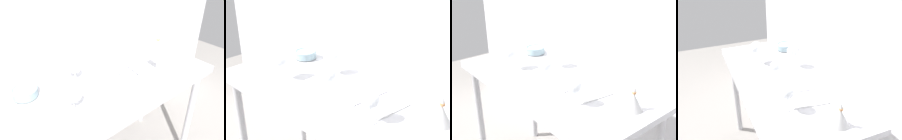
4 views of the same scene
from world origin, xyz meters
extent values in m
cube|color=silver|center=(0.00, 0.49, 1.30)|extent=(3.80, 0.04, 2.60)
cube|color=#B5B5BA|center=(0.00, 0.00, 0.88)|extent=(1.40, 0.64, 0.04)
cube|color=#B5B5BA|center=(0.00, -0.33, 0.88)|extent=(1.40, 0.01, 0.05)
cylinder|color=#B5B5BA|center=(-0.64, -0.26, 0.43)|extent=(0.05, 0.05, 0.86)
cylinder|color=#B5B5BA|center=(-0.64, 0.26, 0.43)|extent=(0.05, 0.05, 0.86)
cylinder|color=white|center=(-0.17, 0.13, 0.90)|extent=(0.08, 0.08, 0.00)
cylinder|color=white|center=(-0.17, 0.13, 0.94)|extent=(0.01, 0.01, 0.07)
sphere|color=white|center=(-0.17, 0.13, 1.02)|extent=(0.09, 0.09, 0.09)
cylinder|color=maroon|center=(-0.17, 0.13, 1.00)|extent=(0.06, 0.06, 0.02)
cylinder|color=white|center=(-0.32, -0.11, 0.90)|extent=(0.07, 0.07, 0.00)
cylinder|color=white|center=(-0.32, -0.11, 0.94)|extent=(0.01, 0.01, 0.08)
sphere|color=white|center=(-0.32, -0.11, 1.02)|extent=(0.10, 0.10, 0.10)
cylinder|color=maroon|center=(-0.32, -0.11, 1.01)|extent=(0.07, 0.07, 0.03)
cylinder|color=white|center=(0.03, -0.08, 0.90)|extent=(0.07, 0.07, 0.00)
cylinder|color=white|center=(0.03, -0.08, 0.95)|extent=(0.01, 0.01, 0.09)
sphere|color=white|center=(0.03, -0.08, 1.03)|extent=(0.08, 0.08, 0.08)
cylinder|color=maroon|center=(0.03, -0.08, 1.01)|extent=(0.06, 0.06, 0.03)
cylinder|color=white|center=(0.32, -0.12, 0.90)|extent=(0.07, 0.07, 0.00)
cylinder|color=white|center=(0.32, -0.12, 0.94)|extent=(0.01, 0.01, 0.07)
sphere|color=white|center=(0.32, -0.12, 1.01)|extent=(0.08, 0.08, 0.08)
cylinder|color=maroon|center=(0.32, -0.12, 1.00)|extent=(0.06, 0.06, 0.02)
cube|color=white|center=(0.13, 0.06, 0.90)|extent=(0.19, 0.25, 0.01)
cube|color=white|center=(0.29, 0.03, 0.90)|extent=(0.19, 0.25, 0.01)
cube|color=#3F3F47|center=(0.21, 0.04, 0.90)|extent=(0.04, 0.23, 0.01)
cube|color=white|center=(-0.13, -0.02, 0.90)|extent=(0.18, 0.24, 0.00)
cylinder|color=#4C4C4C|center=(-0.47, 0.18, 0.90)|extent=(0.14, 0.14, 0.01)
cylinder|color=#8CA8B2|center=(-0.47, 0.18, 0.93)|extent=(0.14, 0.14, 0.04)
torus|color=#8CA8B2|center=(-0.47, 0.18, 0.95)|extent=(0.15, 0.15, 0.01)
cone|color=#B4B4B4|center=(0.56, 0.08, 0.95)|extent=(0.11, 0.11, 0.10)
cylinder|color=#C17F4C|center=(0.56, 0.08, 1.00)|extent=(0.02, 0.02, 0.01)
cone|color=#B4B4B4|center=(0.56, 0.08, 1.03)|extent=(0.02, 0.02, 0.04)
camera|label=1|loc=(-0.77, -0.95, 1.72)|focal=36.91mm
camera|label=2|loc=(1.04, -1.07, 1.69)|focal=49.36mm
camera|label=3|loc=(1.40, -1.09, 1.74)|focal=48.94mm
camera|label=4|loc=(1.42, -0.56, 1.80)|focal=40.15mm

